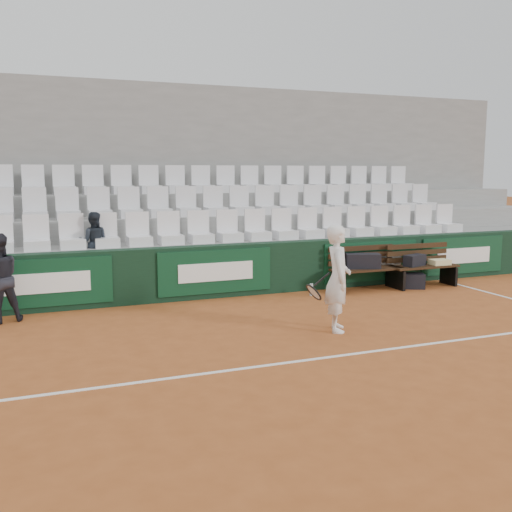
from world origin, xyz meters
The scene contains 20 objects.
ground centered at (0.00, 0.00, 0.00)m, with size 80.00×80.00×0.00m, color #A55325.
court_baseline centered at (0.00, 0.00, 0.00)m, with size 18.00×0.06×0.01m, color white.
back_barrier centered at (0.07, 3.99, 0.50)m, with size 18.00×0.34×1.00m.
grandstand_tier_front centered at (0.00, 4.62, 0.50)m, with size 18.00×0.95×1.00m, color gray.
grandstand_tier_mid centered at (0.00, 5.58, 0.72)m, with size 18.00×0.95×1.45m, color #959592.
grandstand_tier_back centered at (0.00, 6.53, 0.95)m, with size 18.00×0.95×1.90m, color gray.
grandstand_rear_wall centered at (0.00, 7.15, 2.20)m, with size 18.00×0.30×4.40m, color gray.
seat_row_front centered at (0.00, 4.45, 1.31)m, with size 11.90×0.44×0.63m, color white.
seat_row_mid centered at (0.00, 5.40, 1.77)m, with size 11.90×0.44×0.63m, color silver.
seat_row_back centered at (0.00, 6.35, 2.21)m, with size 11.90×0.44×0.63m, color silver.
bench_left centered at (2.88, 3.47, 0.23)m, with size 1.50×0.56×0.45m, color #321D0F.
bench_right centered at (4.17, 3.35, 0.23)m, with size 1.50×0.56×0.45m, color #331E0F.
sports_bag_left centered at (2.80, 3.52, 0.60)m, with size 0.69×0.30×0.30m, color black.
sports_bag_right centered at (3.96, 3.37, 0.57)m, with size 0.50×0.23×0.23m, color black.
towel centered at (4.54, 3.32, 0.50)m, with size 0.40×0.29×0.11m, color beige.
sports_bag_ground centered at (3.85, 3.31, 0.15)m, with size 0.51×0.31×0.31m, color black.
water_bottle_near centered at (1.61, 3.42, 0.12)m, with size 0.07×0.07×0.24m, color silver.
water_bottle_far centered at (3.61, 3.35, 0.12)m, with size 0.07×0.07×0.24m, color silver.
tennis_player centered at (0.85, 1.08, 0.80)m, with size 0.79×0.69×1.60m.
spectator_c centered at (-2.33, 4.50, 1.55)m, with size 0.54×0.42×1.10m, color #1D232C.
Camera 1 is at (-3.32, -6.26, 2.37)m, focal length 40.00 mm.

